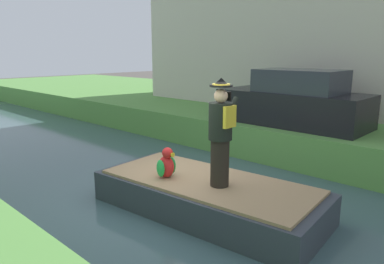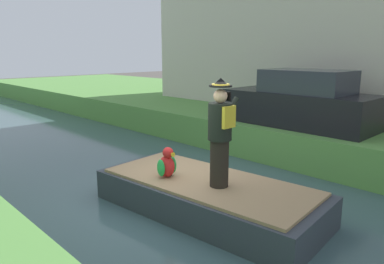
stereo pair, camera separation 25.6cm
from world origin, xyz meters
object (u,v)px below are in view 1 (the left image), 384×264
object	(u,v)px
boat	(207,196)
parked_car_dark	(294,102)
person_pirate	(221,133)
parrot_plush	(166,164)

from	to	relation	value
boat	parked_car_dark	world-z (taller)	parked_car_dark
person_pirate	boat	bearing A→B (deg)	67.13
person_pirate	parrot_plush	size ratio (longest dim) A/B	3.25
person_pirate	parrot_plush	xyz separation A→B (m)	(-0.34, 0.99, -0.68)
boat	parrot_plush	bearing A→B (deg)	122.30
boat	parrot_plush	xyz separation A→B (m)	(-0.41, 0.64, 0.55)
boat	parrot_plush	size ratio (longest dim) A/B	7.63
boat	person_pirate	size ratio (longest dim) A/B	2.35
parrot_plush	parked_car_dark	xyz separation A→B (m)	(4.77, 0.02, 0.69)
boat	parrot_plush	distance (m)	0.94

